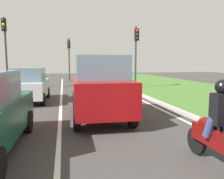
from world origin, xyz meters
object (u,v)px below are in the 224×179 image
at_px(motorcycle, 221,141).
at_px(traffic_light_overhead_left, 5,40).
at_px(car_hatchback_far, 30,85).
at_px(traffic_light_near_right, 136,46).
at_px(car_suv_ahead, 99,86).
at_px(rider_person, 221,108).
at_px(traffic_light_far_median, 69,52).

height_order(motorcycle, traffic_light_overhead_left, traffic_light_overhead_left).
relative_size(car_hatchback_far, traffic_light_near_right, 0.78).
relative_size(car_suv_ahead, traffic_light_overhead_left, 0.86).
bearing_deg(traffic_light_overhead_left, car_suv_ahead, -61.13).
bearing_deg(motorcycle, rider_person, 91.28).
distance_m(motorcycle, traffic_light_near_right, 13.72).
xyz_separation_m(car_hatchback_far, motorcycle, (4.65, -8.65, -0.31)).
xyz_separation_m(rider_person, traffic_light_near_right, (2.62, 13.14, 2.07)).
xyz_separation_m(rider_person, traffic_light_overhead_left, (-7.05, 14.39, 2.45)).
relative_size(motorcycle, rider_person, 1.63).
relative_size(car_hatchback_far, rider_person, 3.21).
xyz_separation_m(rider_person, traffic_light_far_median, (-2.28, 21.48, 1.98)).
bearing_deg(traffic_light_near_right, traffic_light_far_median, 120.42).
height_order(traffic_light_overhead_left, traffic_light_far_median, traffic_light_overhead_left).
distance_m(traffic_light_overhead_left, traffic_light_far_median, 8.56).
height_order(motorcycle, rider_person, rider_person).
distance_m(car_hatchback_far, traffic_light_far_median, 13.30).
bearing_deg(car_hatchback_far, motorcycle, -60.43).
relative_size(rider_person, traffic_light_far_median, 0.25).
bearing_deg(rider_person, traffic_light_overhead_left, 114.84).
relative_size(car_hatchback_far, motorcycle, 1.96).
xyz_separation_m(traffic_light_overhead_left, traffic_light_far_median, (4.77, 7.09, -0.47)).
xyz_separation_m(motorcycle, traffic_light_far_median, (-2.28, 21.53, 2.60)).
distance_m(car_hatchback_far, traffic_light_near_right, 8.89).
relative_size(car_suv_ahead, motorcycle, 2.40).
height_order(car_hatchback_far, motorcycle, car_hatchback_far).
relative_size(rider_person, traffic_light_near_right, 0.24).
xyz_separation_m(motorcycle, traffic_light_overhead_left, (-7.05, 14.44, 3.07)).
bearing_deg(motorcycle, car_hatchback_far, 117.01).
height_order(car_suv_ahead, car_hatchback_far, car_suv_ahead).
height_order(rider_person, traffic_light_far_median, traffic_light_far_median).
height_order(car_suv_ahead, traffic_light_far_median, traffic_light_far_median).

